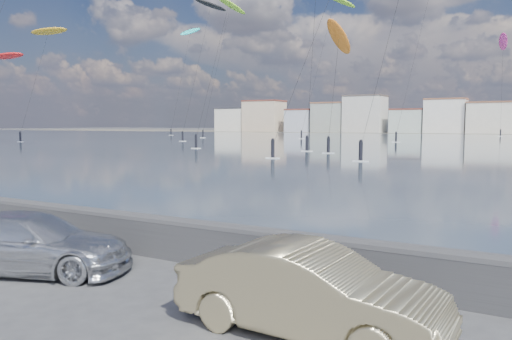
{
  "coord_description": "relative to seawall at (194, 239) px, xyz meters",
  "views": [
    {
      "loc": [
        7.09,
        -6.9,
        3.35
      ],
      "look_at": [
        1.0,
        4.0,
        2.2
      ],
      "focal_mm": 35.0,
      "sensor_mm": 36.0,
      "label": 1
    }
  ],
  "objects": [
    {
      "name": "car_silver",
      "position": [
        -2.79,
        -2.41,
        0.09
      ],
      "size": [
        4.97,
        3.41,
        1.34
      ],
      "primitive_type": "imported",
      "rotation": [
        0.0,
        0.0,
        1.94
      ],
      "color": "silver",
      "rests_on": "ground"
    },
    {
      "name": "bay_water",
      "position": [
        0.0,
        88.8,
        -0.58
      ],
      "size": [
        500.0,
        177.0,
        0.0
      ],
      "primitive_type": "cube",
      "color": "#304453",
      "rests_on": "ground"
    },
    {
      "name": "kitesurfer_7",
      "position": [
        -1.76,
        148.52,
        25.3
      ],
      "size": [
        2.71,
        11.73,
        28.74
      ],
      "color": "#E5338C",
      "rests_on": "ground"
    },
    {
      "name": "ground",
      "position": [
        0.0,
        -2.7,
        -0.58
      ],
      "size": [
        700.0,
        700.0,
        0.0
      ],
      "primitive_type": "plane",
      "color": "#333335",
      "rests_on": "ground"
    },
    {
      "name": "kitesurfer_6",
      "position": [
        -76.77,
        57.35,
        20.53
      ],
      "size": [
        9.19,
        9.0,
        22.26
      ],
      "color": "#BF8C19",
      "rests_on": "ground"
    },
    {
      "name": "kitesurfer_13",
      "position": [
        -17.13,
        57.27,
        14.45
      ],
      "size": [
        5.8,
        17.03,
        17.81
      ],
      "color": "orange",
      "rests_on": "ground"
    },
    {
      "name": "kitesurfer_12",
      "position": [
        -88.02,
        118.71,
        31.11
      ],
      "size": [
        3.6,
        16.02,
        34.53
      ],
      "color": "#19BFBF",
      "rests_on": "ground"
    },
    {
      "name": "seawall",
      "position": [
        0.0,
        0.0,
        0.0
      ],
      "size": [
        400.0,
        0.36,
        1.08
      ],
      "color": "#28282B",
      "rests_on": "ground"
    },
    {
      "name": "kitesurfer_15",
      "position": [
        -55.9,
        82.85,
        28.12
      ],
      "size": [
        6.79,
        19.76,
        30.35
      ],
      "color": "black",
      "rests_on": "ground"
    },
    {
      "name": "kitesurfer_0",
      "position": [
        -61.93,
        100.62,
        32.6
      ],
      "size": [
        6.22,
        16.47,
        35.76
      ],
      "color": "#8CD826",
      "rests_on": "ground"
    },
    {
      "name": "car_champagne",
      "position": [
        4.08,
        -2.48,
        0.13
      ],
      "size": [
        4.39,
        1.66,
        1.43
      ],
      "primitive_type": "imported",
      "rotation": [
        0.0,
        0.0,
        1.54
      ],
      "color": "tan",
      "rests_on": "ground"
    },
    {
      "name": "kitesurfer_2",
      "position": [
        -69.2,
        42.76,
        13.58
      ],
      "size": [
        7.65,
        14.4,
        15.15
      ],
      "color": "red",
      "rests_on": "ground"
    }
  ]
}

